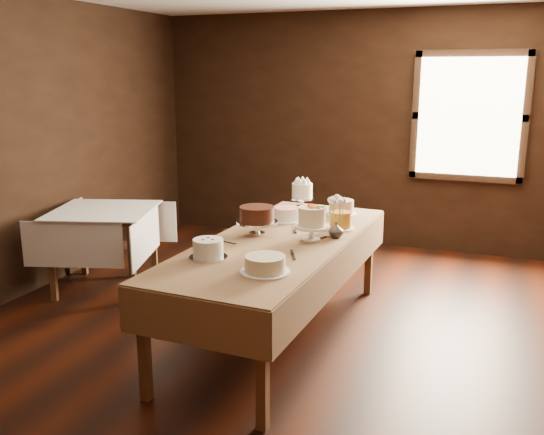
{
  "coord_description": "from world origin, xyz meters",
  "views": [
    {
      "loc": [
        1.69,
        -4.13,
        2.09
      ],
      "look_at": [
        0.0,
        0.2,
        0.95
      ],
      "focal_mm": 39.3,
      "sensor_mm": 36.0,
      "label": 1
    }
  ],
  "objects_px": {
    "side_table": "(103,219)",
    "cake_flowers": "(312,226)",
    "flower_vase": "(336,230)",
    "cake_server_e": "(228,242)",
    "cake_server_b": "(293,257)",
    "cake_lattice": "(287,215)",
    "cake_chocolate": "(257,221)",
    "display_table": "(279,247)",
    "cake_caramel": "(341,221)",
    "cake_server_c": "(294,228)",
    "cake_swirl": "(208,249)",
    "cake_speckled": "(341,207)",
    "cake_cream": "(265,265)",
    "cake_server_d": "(333,235)",
    "cake_meringue": "(302,196)"
  },
  "relations": [
    {
      "from": "cake_lattice",
      "to": "cake_swirl",
      "type": "xyz_separation_m",
      "value": [
        -0.15,
        -1.22,
        0.01
      ]
    },
    {
      "from": "cake_lattice",
      "to": "flower_vase",
      "type": "distance_m",
      "value": 0.66
    },
    {
      "from": "cake_flowers",
      "to": "cake_server_e",
      "type": "relative_size",
      "value": 1.21
    },
    {
      "from": "cake_flowers",
      "to": "cake_server_b",
      "type": "height_order",
      "value": "cake_flowers"
    },
    {
      "from": "cake_speckled",
      "to": "flower_vase",
      "type": "bearing_deg",
      "value": -78.19
    },
    {
      "from": "display_table",
      "to": "cake_swirl",
      "type": "relative_size",
      "value": 9.2
    },
    {
      "from": "cake_server_b",
      "to": "cake_server_e",
      "type": "bearing_deg",
      "value": -130.29
    },
    {
      "from": "display_table",
      "to": "cake_caramel",
      "type": "height_order",
      "value": "cake_caramel"
    },
    {
      "from": "cake_meringue",
      "to": "cake_lattice",
      "type": "bearing_deg",
      "value": -85.67
    },
    {
      "from": "cake_server_c",
      "to": "cake_flowers",
      "type": "bearing_deg",
      "value": -164.26
    },
    {
      "from": "cake_chocolate",
      "to": "cake_flowers",
      "type": "bearing_deg",
      "value": -1.69
    },
    {
      "from": "cake_swirl",
      "to": "cake_server_d",
      "type": "distance_m",
      "value": 1.1
    },
    {
      "from": "cake_server_e",
      "to": "cake_server_b",
      "type": "bearing_deg",
      "value": -1.65
    },
    {
      "from": "cake_cream",
      "to": "cake_server_e",
      "type": "distance_m",
      "value": 0.76
    },
    {
      "from": "cake_speckled",
      "to": "cake_server_e",
      "type": "relative_size",
      "value": 1.29
    },
    {
      "from": "side_table",
      "to": "cake_server_d",
      "type": "height_order",
      "value": "cake_server_d"
    },
    {
      "from": "cake_lattice",
      "to": "cake_server_c",
      "type": "distance_m",
      "value": 0.27
    },
    {
      "from": "display_table",
      "to": "cake_server_e",
      "type": "bearing_deg",
      "value": -145.64
    },
    {
      "from": "side_table",
      "to": "cake_chocolate",
      "type": "bearing_deg",
      "value": -11.63
    },
    {
      "from": "cake_server_d",
      "to": "flower_vase",
      "type": "bearing_deg",
      "value": -111.69
    },
    {
      "from": "cake_lattice",
      "to": "cake_chocolate",
      "type": "bearing_deg",
      "value": -97.51
    },
    {
      "from": "cake_swirl",
      "to": "cake_server_d",
      "type": "xyz_separation_m",
      "value": [
        0.66,
        0.89,
        -0.06
      ]
    },
    {
      "from": "cake_caramel",
      "to": "cake_swirl",
      "type": "height_order",
      "value": "cake_caramel"
    },
    {
      "from": "cake_server_b",
      "to": "cake_server_d",
      "type": "distance_m",
      "value": 0.66
    },
    {
      "from": "cake_cream",
      "to": "display_table",
      "type": "bearing_deg",
      "value": 104.28
    },
    {
      "from": "cake_chocolate",
      "to": "cake_server_e",
      "type": "distance_m",
      "value": 0.34
    },
    {
      "from": "cake_meringue",
      "to": "flower_vase",
      "type": "height_order",
      "value": "cake_meringue"
    },
    {
      "from": "display_table",
      "to": "side_table",
      "type": "bearing_deg",
      "value": 167.4
    },
    {
      "from": "cake_flowers",
      "to": "flower_vase",
      "type": "height_order",
      "value": "cake_flowers"
    },
    {
      "from": "display_table",
      "to": "side_table",
      "type": "distance_m",
      "value": 2.03
    },
    {
      "from": "cake_caramel",
      "to": "cake_swirl",
      "type": "xyz_separation_m",
      "value": [
        -0.66,
        -1.12,
        -0.0
      ]
    },
    {
      "from": "cake_server_c",
      "to": "cake_server_b",
      "type": "bearing_deg",
      "value": 175.31
    },
    {
      "from": "cake_flowers",
      "to": "cake_cream",
      "type": "bearing_deg",
      "value": -93.64
    },
    {
      "from": "side_table",
      "to": "cake_flowers",
      "type": "xyz_separation_m",
      "value": [
        2.23,
        -0.38,
        0.24
      ]
    },
    {
      "from": "cake_server_b",
      "to": "cake_speckled",
      "type": "bearing_deg",
      "value": 156.78
    },
    {
      "from": "cake_lattice",
      "to": "cake_chocolate",
      "type": "height_order",
      "value": "cake_chocolate"
    },
    {
      "from": "cake_swirl",
      "to": "cake_server_c",
      "type": "xyz_separation_m",
      "value": [
        0.29,
        0.99,
        -0.06
      ]
    },
    {
      "from": "cake_lattice",
      "to": "flower_vase",
      "type": "xyz_separation_m",
      "value": [
        0.55,
        -0.37,
        0.01
      ]
    },
    {
      "from": "cake_meringue",
      "to": "cake_server_c",
      "type": "height_order",
      "value": "cake_meringue"
    },
    {
      "from": "side_table",
      "to": "cake_flowers",
      "type": "height_order",
      "value": "cake_flowers"
    },
    {
      "from": "cake_flowers",
      "to": "cake_server_b",
      "type": "bearing_deg",
      "value": -88.53
    },
    {
      "from": "side_table",
      "to": "cake_server_b",
      "type": "relative_size",
      "value": 4.9
    },
    {
      "from": "cake_flowers",
      "to": "flower_vase",
      "type": "relative_size",
      "value": 2.33
    },
    {
      "from": "cake_flowers",
      "to": "cake_cream",
      "type": "height_order",
      "value": "cake_flowers"
    },
    {
      "from": "cake_server_d",
      "to": "side_table",
      "type": "bearing_deg",
      "value": 112.5
    },
    {
      "from": "cake_cream",
      "to": "side_table",
      "type": "bearing_deg",
      "value": 150.96
    },
    {
      "from": "cake_cream",
      "to": "cake_server_e",
      "type": "height_order",
      "value": "cake_cream"
    },
    {
      "from": "side_table",
      "to": "cake_lattice",
      "type": "height_order",
      "value": "cake_lattice"
    },
    {
      "from": "cake_flowers",
      "to": "flower_vase",
      "type": "distance_m",
      "value": 0.23
    },
    {
      "from": "cake_speckled",
      "to": "cake_caramel",
      "type": "distance_m",
      "value": 0.53
    }
  ]
}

